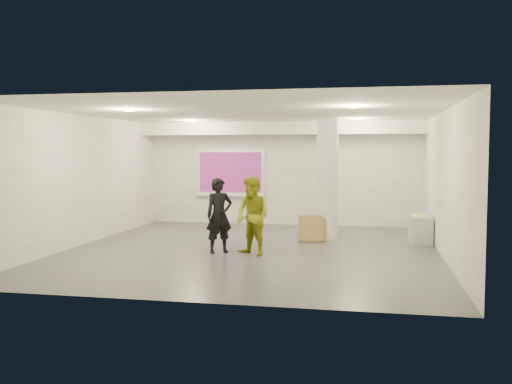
% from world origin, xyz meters
% --- Properties ---
extents(floor, '(8.00, 9.00, 0.01)m').
position_xyz_m(floor, '(0.00, 0.00, 0.00)').
color(floor, '#3A3C41').
rests_on(floor, ground).
extents(ceiling, '(8.00, 9.00, 0.01)m').
position_xyz_m(ceiling, '(0.00, 0.00, 3.00)').
color(ceiling, white).
rests_on(ceiling, floor).
extents(wall_back, '(8.00, 0.01, 3.00)m').
position_xyz_m(wall_back, '(0.00, 4.50, 1.50)').
color(wall_back, beige).
rests_on(wall_back, floor).
extents(wall_front, '(8.00, 0.01, 3.00)m').
position_xyz_m(wall_front, '(0.00, -4.50, 1.50)').
color(wall_front, beige).
rests_on(wall_front, floor).
extents(wall_left, '(0.01, 9.00, 3.00)m').
position_xyz_m(wall_left, '(-4.00, 0.00, 1.50)').
color(wall_left, beige).
rests_on(wall_left, floor).
extents(wall_right, '(0.01, 9.00, 3.00)m').
position_xyz_m(wall_right, '(4.00, 0.00, 1.50)').
color(wall_right, beige).
rests_on(wall_right, floor).
extents(soffit_band, '(8.00, 1.10, 0.36)m').
position_xyz_m(soffit_band, '(0.00, 3.95, 2.82)').
color(soffit_band, silver).
rests_on(soffit_band, ceiling).
extents(downlight_nw, '(0.22, 0.22, 0.02)m').
position_xyz_m(downlight_nw, '(-2.20, 2.50, 2.98)').
color(downlight_nw, '#E9C379').
rests_on(downlight_nw, ceiling).
extents(downlight_ne, '(0.22, 0.22, 0.02)m').
position_xyz_m(downlight_ne, '(2.20, 2.50, 2.98)').
color(downlight_ne, '#E9C379').
rests_on(downlight_ne, ceiling).
extents(downlight_sw, '(0.22, 0.22, 0.02)m').
position_xyz_m(downlight_sw, '(-2.20, -1.50, 2.98)').
color(downlight_sw, '#E9C379').
rests_on(downlight_sw, ceiling).
extents(downlight_se, '(0.22, 0.22, 0.02)m').
position_xyz_m(downlight_se, '(2.20, -1.50, 2.98)').
color(downlight_se, '#E9C379').
rests_on(downlight_se, ceiling).
extents(column, '(0.52, 0.52, 3.00)m').
position_xyz_m(column, '(1.50, 1.80, 1.50)').
color(column, silver).
rests_on(column, floor).
extents(projection_screen, '(2.10, 0.13, 1.42)m').
position_xyz_m(projection_screen, '(-1.60, 4.45, 1.53)').
color(projection_screen, white).
rests_on(projection_screen, wall_back).
extents(credenza, '(0.50, 1.11, 0.63)m').
position_xyz_m(credenza, '(3.72, 1.86, 0.32)').
color(credenza, '#A0A3A6').
rests_on(credenza, floor).
extents(papers_stack, '(0.31, 0.35, 0.02)m').
position_xyz_m(papers_stack, '(3.69, 1.83, 0.64)').
color(papers_stack, white).
rests_on(papers_stack, credenza).
extents(postit_pad, '(0.26, 0.31, 0.03)m').
position_xyz_m(postit_pad, '(3.69, 1.90, 0.65)').
color(postit_pad, '#DFF825').
rests_on(postit_pad, credenza).
extents(cardboard_back, '(0.60, 0.29, 0.63)m').
position_xyz_m(cardboard_back, '(1.13, 1.42, 0.31)').
color(cardboard_back, olive).
rests_on(cardboard_back, floor).
extents(cardboard_front, '(0.53, 0.26, 0.56)m').
position_xyz_m(cardboard_front, '(1.26, 1.46, 0.28)').
color(cardboard_front, olive).
rests_on(cardboard_front, floor).
extents(woman, '(0.70, 0.64, 1.60)m').
position_xyz_m(woman, '(-0.62, -0.50, 0.80)').
color(woman, black).
rests_on(woman, floor).
extents(man, '(1.01, 0.95, 1.64)m').
position_xyz_m(man, '(0.15, -0.68, 0.82)').
color(man, '#969818').
rests_on(man, floor).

